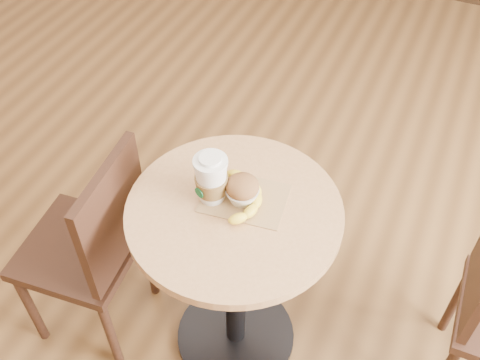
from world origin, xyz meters
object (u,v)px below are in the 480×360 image
Objects in this scene: cafe_table at (235,259)px; chair_left at (93,245)px; coffee_cup at (211,180)px; muffin at (242,190)px; banana at (240,197)px.

cafe_table is 0.48m from chair_left.
cafe_table is at bearing 12.20° from coffee_cup.
cafe_table is at bearing 98.63° from chair_left.
muffin is (0.01, 0.04, 0.29)m from cafe_table.
chair_left is at bearing -165.86° from cafe_table.
chair_left is 0.58m from banana.
banana is (0.00, 0.03, 0.27)m from cafe_table.
chair_left is 0.54m from coffee_cup.
coffee_cup is 0.10m from banana.
coffee_cup is at bearing 172.27° from banana.
coffee_cup reaches higher than chair_left.
chair_left is (-0.46, -0.12, -0.04)m from cafe_table.
coffee_cup is at bearing 170.83° from cafe_table.
coffee_cup is 0.78× the size of banana.
muffin is (0.47, 0.15, 0.33)m from chair_left.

